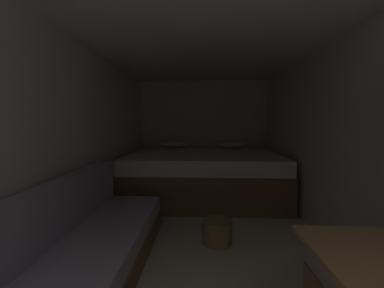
# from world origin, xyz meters

# --- Properties ---
(ground_plane) EXTENTS (6.92, 6.92, 0.00)m
(ground_plane) POSITION_xyz_m (0.00, 2.02, 0.00)
(ground_plane) COLOR beige
(wall_back) EXTENTS (2.60, 0.05, 2.03)m
(wall_back) POSITION_xyz_m (0.00, 4.51, 1.02)
(wall_back) COLOR silver
(wall_back) RESTS_ON ground
(wall_left) EXTENTS (0.05, 4.92, 2.03)m
(wall_left) POSITION_xyz_m (-1.27, 2.02, 1.02)
(wall_left) COLOR silver
(wall_left) RESTS_ON ground
(wall_right) EXTENTS (0.05, 4.92, 2.03)m
(wall_right) POSITION_xyz_m (1.27, 2.02, 1.02)
(wall_right) COLOR silver
(wall_right) RESTS_ON ground
(ceiling_slab) EXTENTS (2.60, 4.92, 0.05)m
(ceiling_slab) POSITION_xyz_m (0.00, 2.02, 2.06)
(ceiling_slab) COLOR white
(ceiling_slab) RESTS_ON wall_left
(bed) EXTENTS (2.38, 1.73, 0.87)m
(bed) POSITION_xyz_m (0.00, 3.58, 0.37)
(bed) COLOR brown
(bed) RESTS_ON ground
(sofa_left) EXTENTS (0.71, 2.55, 0.78)m
(sofa_left) POSITION_xyz_m (-0.93, 1.27, 0.24)
(sofa_left) COLOR brown
(sofa_left) RESTS_ON ground
(wicker_basket) EXTENTS (0.30, 0.30, 0.24)m
(wicker_basket) POSITION_xyz_m (0.14, 2.07, 0.12)
(wicker_basket) COLOR olive
(wicker_basket) RESTS_ON ground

